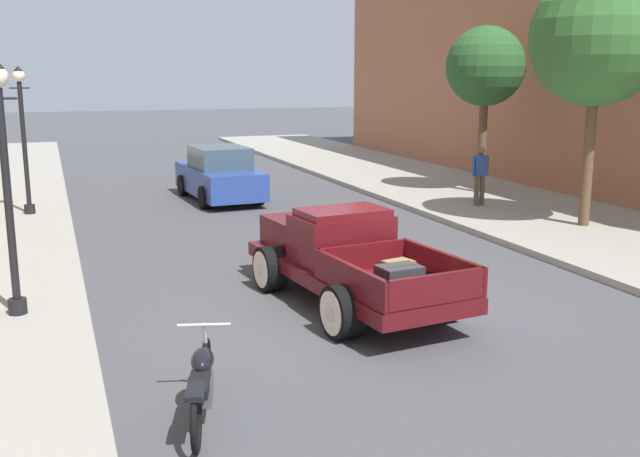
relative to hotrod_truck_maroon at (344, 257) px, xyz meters
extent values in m
plane|color=#47474C|center=(0.37, -0.39, -0.75)|extent=(140.00, 140.00, 0.00)
cube|color=#510F14|center=(0.03, -0.24, -0.21)|extent=(2.28, 5.06, 0.24)
cube|color=#510F14|center=(-0.01, 0.11, 0.31)|extent=(1.67, 1.26, 0.80)
cube|color=#510F14|center=(0.00, 0.06, 0.77)|extent=(1.53, 1.09, 0.12)
cube|color=#3D4C5B|center=(-0.07, 0.67, 0.47)|extent=(1.32, 0.18, 0.44)
cube|color=#510F14|center=(-0.15, 1.40, 0.17)|extent=(1.48, 1.63, 0.52)
cube|color=silver|center=(-0.24, 2.19, 0.15)|extent=(0.69, 0.17, 0.47)
cube|color=#510F14|center=(0.18, -1.63, -0.07)|extent=(1.91, 2.27, 0.04)
cube|color=#510F14|center=(-0.62, -1.72, 0.15)|extent=(0.31, 2.10, 0.44)
cube|color=#510F14|center=(0.99, -1.55, 0.15)|extent=(0.31, 2.10, 0.44)
cube|color=#510F14|center=(0.29, -2.64, 0.15)|extent=(1.62, 0.26, 0.44)
cube|color=#510F14|center=(0.07, -0.63, 0.15)|extent=(1.62, 0.26, 0.44)
cylinder|color=black|center=(-1.01, 1.00, -0.35)|extent=(0.44, 0.83, 0.80)
cylinder|color=silver|center=(-1.19, 0.98, -0.35)|extent=(0.08, 0.65, 0.66)
cylinder|color=silver|center=(-1.20, 0.98, -0.35)|extent=(0.05, 0.24, 0.24)
cylinder|color=black|center=(0.77, 1.19, -0.35)|extent=(0.44, 0.83, 0.80)
cylinder|color=silver|center=(0.96, 1.22, -0.35)|extent=(0.08, 0.65, 0.66)
cylinder|color=silver|center=(0.97, 1.22, -0.35)|extent=(0.05, 0.24, 0.24)
cylinder|color=black|center=(-0.72, -1.68, -0.35)|extent=(0.44, 0.83, 0.80)
cylinder|color=silver|center=(-0.90, -1.70, -0.35)|extent=(0.08, 0.65, 0.66)
cylinder|color=silver|center=(-0.91, -1.70, -0.35)|extent=(0.05, 0.24, 0.24)
cylinder|color=black|center=(1.07, -1.48, -0.35)|extent=(0.44, 0.83, 0.80)
cylinder|color=silver|center=(1.25, -1.46, -0.35)|extent=(0.08, 0.65, 0.66)
cylinder|color=silver|center=(1.26, -1.46, -0.35)|extent=(0.05, 0.24, 0.24)
cube|color=#2D2D33|center=(0.04, -2.00, 0.15)|extent=(0.64, 0.50, 0.40)
cube|color=#3D2D1E|center=(0.04, -2.00, 0.15)|extent=(0.62, 0.12, 0.42)
cube|color=olive|center=(0.37, -1.31, 0.09)|extent=(0.50, 0.41, 0.28)
torus|color=black|center=(-2.94, -2.82, -0.42)|extent=(0.25, 0.66, 0.67)
torus|color=black|center=(-3.34, -4.22, -0.42)|extent=(0.25, 0.66, 0.67)
cube|color=#4C4C51|center=(-3.15, -3.57, -0.37)|extent=(0.35, 0.49, 0.28)
ellipsoid|color=black|center=(-3.09, -3.33, -0.14)|extent=(0.39, 0.57, 0.24)
cube|color=black|center=(-3.22, -3.81, -0.22)|extent=(0.36, 0.60, 0.10)
cylinder|color=silver|center=(-2.96, -2.88, -0.12)|extent=(0.12, 0.26, 0.58)
cylinder|color=silver|center=(-2.99, -2.99, 0.16)|extent=(0.61, 0.20, 0.04)
cube|color=black|center=(-3.34, -4.22, -0.10)|extent=(0.28, 0.43, 0.06)
cube|color=#284293|center=(0.26, 10.75, -0.14)|extent=(1.98, 4.40, 0.80)
cube|color=#384C5B|center=(0.27, 10.60, 0.58)|extent=(1.64, 2.09, 0.64)
cylinder|color=black|center=(-0.64, 11.99, -0.42)|extent=(0.26, 0.67, 0.66)
cylinder|color=black|center=(1.01, 12.09, -0.42)|extent=(0.26, 0.67, 0.66)
cylinder|color=black|center=(-0.48, 9.41, -0.42)|extent=(0.26, 0.67, 0.66)
cylinder|color=black|center=(1.17, 9.51, -0.42)|extent=(0.26, 0.67, 0.66)
cylinder|color=brown|center=(6.67, 6.45, -0.17)|extent=(0.14, 0.14, 0.86)
cylinder|color=brown|center=(6.85, 6.45, -0.17)|extent=(0.14, 0.14, 0.86)
cube|color=#2D4C93|center=(6.76, 6.45, 0.54)|extent=(0.36, 0.22, 0.56)
cylinder|color=#2D4C93|center=(6.54, 6.45, 0.51)|extent=(0.09, 0.09, 0.54)
cylinder|color=#2D4C93|center=(6.98, 6.45, 0.51)|extent=(0.09, 0.09, 0.54)
sphere|color=brown|center=(6.76, 6.45, 0.94)|extent=(0.22, 0.22, 0.22)
cylinder|color=black|center=(-5.18, 0.67, -0.48)|extent=(0.28, 0.28, 0.24)
cylinder|color=black|center=(-5.18, 0.67, 1.24)|extent=(0.12, 0.12, 3.20)
cylinder|color=black|center=(-5.15, 9.52, -0.48)|extent=(0.28, 0.28, 0.24)
cylinder|color=black|center=(-5.15, 9.52, 1.24)|extent=(0.12, 0.12, 3.20)
cylinder|color=black|center=(-5.15, 9.52, 2.69)|extent=(0.50, 0.04, 0.04)
sphere|color=silver|center=(-5.15, 9.52, 3.00)|extent=(0.32, 0.32, 0.32)
cone|color=black|center=(-5.15, 9.52, 3.18)|extent=(0.24, 0.24, 0.14)
cylinder|color=brown|center=(7.64, 3.14, 1.03)|extent=(0.26, 0.26, 3.28)
sphere|color=#33662D|center=(7.64, 3.14, 3.86)|extent=(3.16, 3.16, 3.16)
cylinder|color=brown|center=(8.12, 8.53, 0.88)|extent=(0.26, 0.26, 2.97)
sphere|color=#285628|center=(8.12, 8.53, 3.27)|extent=(2.42, 2.42, 2.42)
camera|label=1|loc=(-4.54, -11.07, 3.03)|focal=40.97mm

